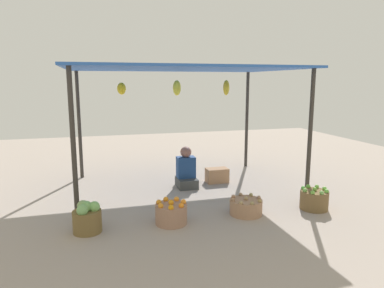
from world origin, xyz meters
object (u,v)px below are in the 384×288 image
Objects in this scene: vendor_person at (186,172)px; wooden_crate_near_vendor at (217,175)px; basket_oranges at (171,213)px; basket_potatoes at (246,207)px; basket_green_apples at (314,199)px; basket_cabbages at (87,218)px.

vendor_person is 1.81× the size of wooden_crate_near_vendor.
basket_oranges is 0.92× the size of basket_potatoes.
basket_green_apples is (1.64, -1.70, -0.14)m from vendor_person.
vendor_person reaches higher than basket_cabbages.
basket_potatoes is 1.13m from basket_green_apples.
basket_cabbages is 0.88× the size of basket_potatoes.
basket_potatoes is 1.14× the size of wooden_crate_near_vendor.
basket_oranges is (1.14, -0.02, -0.05)m from basket_cabbages.
basket_cabbages is at bearing 178.91° from basket_oranges.
wooden_crate_near_vendor reaches higher than basket_potatoes.
vendor_person is 2.43m from basket_cabbages.
basket_green_apples is 1.01× the size of wooden_crate_near_vendor.
wooden_crate_near_vendor is (0.67, 0.13, -0.16)m from vendor_person.
vendor_person reaches higher than wooden_crate_near_vendor.
basket_green_apples is at bearing -1.17° from basket_cabbages.
basket_oranges reaches higher than wooden_crate_near_vendor.
basket_oranges reaches higher than basket_potatoes.
vendor_person reaches higher than basket_green_apples.
basket_cabbages is at bearing -144.54° from wooden_crate_near_vendor.
basket_green_apples is at bearing -4.35° from basket_potatoes.
basket_potatoes is 1.13× the size of basket_green_apples.
basket_potatoes is at bearing 175.65° from basket_green_apples.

